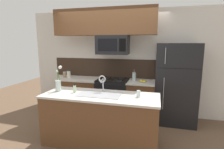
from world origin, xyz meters
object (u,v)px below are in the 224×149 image
Objects in this scene: microwave at (113,45)px; storage_jar_tall at (65,75)px; storage_jar_medium at (69,74)px; sink_faucet at (102,81)px; dish_soap_bottle at (75,89)px; flower_vase at (58,84)px; stove_range at (113,98)px; banana_bunch at (143,81)px; spare_glass at (138,94)px; refrigerator at (175,84)px; french_press at (134,76)px.

microwave reaches higher than storage_jar_tall.
sink_faucet is at bearing -40.43° from storage_jar_medium.
dish_soap_bottle is at bearing -158.91° from sink_faucet.
sink_faucet is 0.64× the size of flower_vase.
stove_range is at bearing -0.03° from storage_jar_tall.
stove_range is at bearing 175.11° from banana_bunch.
flower_vase is at bearing -69.92° from storage_jar_medium.
banana_bunch is 1.16m from spare_glass.
sink_faucet reaches higher than banana_bunch.
storage_jar_tall is at bearing 179.04° from microwave.
banana_bunch is at bearing -4.89° from stove_range.
spare_glass is 0.23× the size of flower_vase.
banana_bunch is at bearing -1.77° from storage_jar_tall.
refrigerator reaches higher than spare_glass.
stove_range is 4.78× the size of storage_jar_medium.
french_press is at bearing 1.67° from storage_jar_medium.
refrigerator reaches higher than sink_faucet.
spare_glass is (-0.70, -1.24, 0.07)m from refrigerator.
stove_range is 5.64× the size of dish_soap_bottle.
microwave reaches higher than dish_soap_bottle.
microwave is 5.07× the size of storage_jar_tall.
stove_range is 1.31m from storage_jar_medium.
microwave is 1.57m from flower_vase.
banana_bunch is 1.15× the size of dish_soap_bottle.
storage_jar_tall is at bearing 179.97° from stove_range.
storage_jar_medium is at bearing 110.08° from flower_vase.
dish_soap_bottle reaches higher than stove_range.
microwave is 1.09m from banana_bunch.
microwave is (0.00, -0.02, 1.29)m from stove_range.
storage_jar_tall is 0.89× the size of dish_soap_bottle.
banana_bunch is at bearing -2.17° from storage_jar_medium.
microwave is 1.61m from spare_glass.
sink_faucet is at bearing 21.09° from dish_soap_bottle.
storage_jar_tall is 2.38m from spare_glass.
storage_jar_medium is (-1.19, 0.03, -0.74)m from microwave.
dish_soap_bottle is (0.78, -1.25, -0.03)m from storage_jar_medium.
refrigerator is at bearing 60.57° from spare_glass.
storage_jar_medium is 0.73× the size of french_press.
microwave reaches higher than sink_faucet.
flower_vase is at bearing -141.52° from banana_bunch.
microwave is 3.83× the size of storage_jar_medium.
banana_bunch is (2.02, -0.06, -0.05)m from storage_jar_tall.
storage_jar_medium is 1.76× the size of spare_glass.
refrigerator is 10.85× the size of dish_soap_bottle.
storage_jar_tall is (-1.30, 0.00, 0.52)m from stove_range.
refrigerator is 9.21× the size of storage_jar_medium.
spare_glass is (0.24, -1.28, -0.04)m from french_press.
refrigerator is 2.23m from dish_soap_bottle.
storage_jar_tall is 0.78× the size of banana_bunch.
french_press reaches higher than storage_jar_medium.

